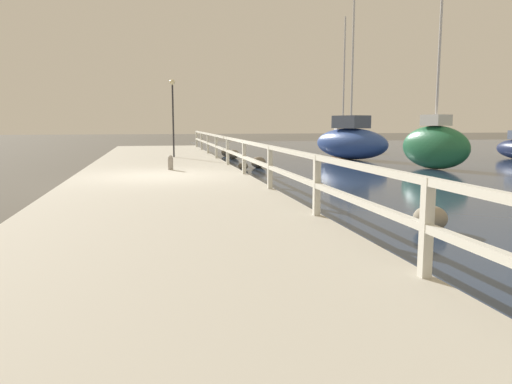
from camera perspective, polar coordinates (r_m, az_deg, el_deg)
ground_plane at (r=13.99m, az=-10.67°, el=0.85°), size 120.00×120.00×0.00m
dock_walkway at (r=13.98m, az=-10.68°, el=1.35°), size 4.80×36.00×0.25m
railing at (r=14.13m, az=-1.37°, el=4.72°), size 0.10×32.50×0.95m
boulder_downstream at (r=8.32m, az=19.29°, el=-2.86°), size 0.54×0.49×0.41m
boulder_upstream at (r=17.94m, az=-1.48°, el=2.97°), size 0.37×0.33×0.28m
boulder_water_edge at (r=25.16m, az=-3.41°, el=4.52°), size 0.51×0.46×0.39m
boulder_near_dock at (r=23.59m, az=-2.62°, el=4.34°), size 0.56×0.50×0.42m
boulder_mid_strip at (r=18.74m, az=0.28°, el=3.41°), size 0.56×0.51×0.42m
mooring_bollard at (r=15.63m, az=-9.74°, el=3.35°), size 0.16×0.16×0.45m
dock_lamp at (r=21.29m, az=-9.49°, el=9.84°), size 0.22×0.22×3.21m
sailboat_orange at (r=29.65m, az=9.85°, el=5.70°), size 1.93×3.65×7.61m
sailboat_blue at (r=23.55m, az=10.75°, el=5.69°), size 3.02×4.64×7.10m
sailboat_green at (r=19.35m, az=19.76°, el=5.09°), size 1.87×3.19×8.48m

